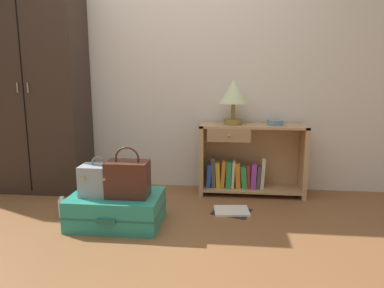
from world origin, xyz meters
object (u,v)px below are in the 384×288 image
(handbag, at_px, (128,179))
(bottle, at_px, (62,208))
(open_book_on_floor, at_px, (232,211))
(bookshelf, at_px, (247,161))
(wardrobe, at_px, (36,86))
(bowl, at_px, (275,122))
(suitcase_large, at_px, (117,209))
(train_case, at_px, (99,180))
(table_lamp, at_px, (233,94))

(handbag, bearing_deg, bottle, 169.93)
(open_book_on_floor, bearing_deg, bottle, -168.73)
(bookshelf, bearing_deg, wardrobe, -177.94)
(bookshelf, xyz_separation_m, bowl, (0.24, -0.00, 0.38))
(bowl, height_order, suitcase_large, bowl)
(bowl, xyz_separation_m, open_book_on_floor, (-0.39, -0.51, -0.69))
(bookshelf, height_order, bowl, bowl)
(train_case, bearing_deg, table_lamp, 41.11)
(train_case, bearing_deg, open_book_on_floor, 20.14)
(train_case, bearing_deg, bookshelf, 37.71)
(bottle, bearing_deg, suitcase_large, -8.09)
(bookshelf, height_order, open_book_on_floor, bookshelf)
(table_lamp, height_order, open_book_on_floor, table_lamp)
(suitcase_large, distance_m, train_case, 0.27)
(bottle, bearing_deg, wardrobe, 126.77)
(bowl, bearing_deg, suitcase_large, -146.19)
(train_case, bearing_deg, handbag, -1.61)
(wardrobe, relative_size, handbag, 5.32)
(wardrobe, bearing_deg, train_case, -42.35)
(suitcase_large, bearing_deg, bowl, 33.81)
(train_case, xyz_separation_m, bottle, (-0.36, 0.10, -0.28))
(table_lamp, height_order, bottle, table_lamp)
(wardrobe, height_order, bookshelf, wardrobe)
(train_case, distance_m, open_book_on_floor, 1.12)
(bowl, xyz_separation_m, train_case, (-1.39, -0.88, -0.34))
(bookshelf, xyz_separation_m, suitcase_large, (-1.02, -0.85, -0.20))
(bookshelf, xyz_separation_m, table_lamp, (-0.15, -0.01, 0.64))
(bowl, bearing_deg, table_lamp, -178.63)
(wardrobe, xyz_separation_m, train_case, (0.89, -0.81, -0.66))
(train_case, bearing_deg, wardrobe, 137.65)
(train_case, height_order, open_book_on_floor, train_case)
(table_lamp, relative_size, train_case, 1.39)
(bookshelf, bearing_deg, train_case, -142.29)
(table_lamp, relative_size, bottle, 2.41)
(handbag, height_order, open_book_on_floor, handbag)
(bowl, relative_size, suitcase_large, 0.22)
(suitcase_large, height_order, open_book_on_floor, suitcase_large)
(train_case, xyz_separation_m, handbag, (0.23, -0.01, 0.02))
(wardrobe, distance_m, bottle, 1.29)
(suitcase_large, relative_size, open_book_on_floor, 1.92)
(bowl, relative_size, open_book_on_floor, 0.42)
(bowl, relative_size, bottle, 0.86)
(bowl, height_order, train_case, bowl)
(bookshelf, distance_m, open_book_on_floor, 0.62)
(suitcase_large, xyz_separation_m, open_book_on_floor, (0.88, 0.34, -0.11))
(wardrobe, distance_m, bookshelf, 2.15)
(suitcase_large, distance_m, open_book_on_floor, 0.95)
(suitcase_large, height_order, bottle, suitcase_large)
(table_lamp, distance_m, open_book_on_floor, 1.07)
(table_lamp, xyz_separation_m, train_case, (-1.00, -0.87, -0.60))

